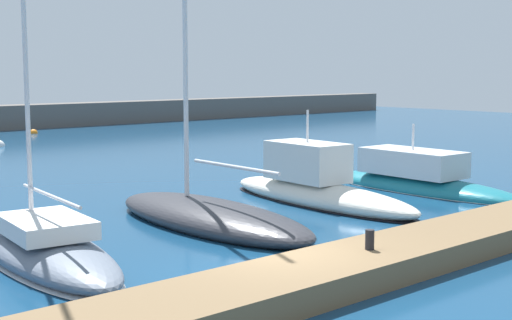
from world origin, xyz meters
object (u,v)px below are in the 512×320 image
motorboat_ivory_fifth (316,187)px  mooring_buoy_orange (33,133)px  sailboat_charcoal_fourth (209,215)px  dock_bollard (370,240)px  sailboat_slate_third (37,244)px  motorboat_teal_sixth (417,181)px

motorboat_ivory_fifth → mooring_buoy_orange: size_ratio=14.38×
sailboat_charcoal_fourth → dock_bollard: 6.45m
motorboat_ivory_fifth → mooring_buoy_orange: 32.35m
sailboat_slate_third → motorboat_teal_sixth: size_ratio=1.50×
motorboat_teal_sixth → mooring_buoy_orange: (-0.03, 32.70, -0.34)m
sailboat_slate_third → sailboat_charcoal_fourth: bearing=-82.8°
motorboat_ivory_fifth → dock_bollard: bearing=144.9°
dock_bollard → sailboat_slate_third: bearing=126.5°
sailboat_charcoal_fourth → motorboat_teal_sixth: (9.68, -0.24, 0.03)m
mooring_buoy_orange → motorboat_teal_sixth: bearing=-89.9°
sailboat_slate_third → sailboat_charcoal_fourth: 5.29m
motorboat_teal_sixth → dock_bollard: (-10.25, -6.17, 0.46)m
motorboat_ivory_fifth → sailboat_charcoal_fourth: bearing=98.9°
motorboat_ivory_fifth → mooring_buoy_orange: bearing=-4.7°
sailboat_charcoal_fourth → dock_bollard: sailboat_charcoal_fourth is taller
motorboat_teal_sixth → motorboat_ivory_fifth: bearing=83.5°
motorboat_ivory_fifth → mooring_buoy_orange: (4.72, 32.00, -0.52)m
sailboat_slate_third → dock_bollard: size_ratio=30.22×
sailboat_charcoal_fourth → dock_bollard: bearing=176.5°
sailboat_slate_third → mooring_buoy_orange: (14.94, 32.49, -0.31)m
sailboat_slate_third → motorboat_ivory_fifth: bearing=-80.5°
sailboat_charcoal_fourth → dock_bollard: size_ratio=29.21×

